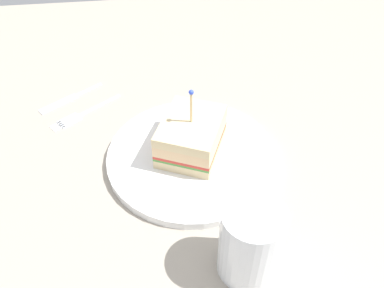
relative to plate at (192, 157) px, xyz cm
name	(u,v)px	position (x,y,z in cm)	size (l,w,h in cm)	color
ground_plane	(192,164)	(0.00, 0.00, -1.64)	(111.81, 111.81, 2.00)	#9E9384
plate	(192,157)	(0.00, 0.00, 0.00)	(25.12, 25.12, 1.28)	white
sandwich_half_center	(191,136)	(-0.05, 0.87, 3.43)	(11.61, 12.73, 10.96)	beige
drink_glass	(250,244)	(4.33, -18.21, 3.94)	(7.16, 7.16, 10.15)	beige
fork	(79,115)	(-17.49, 12.33, -0.47)	(11.44, 8.65, 0.35)	silver
knife	(68,99)	(-19.70, 17.12, -0.47)	(10.59, 7.94, 0.35)	silver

